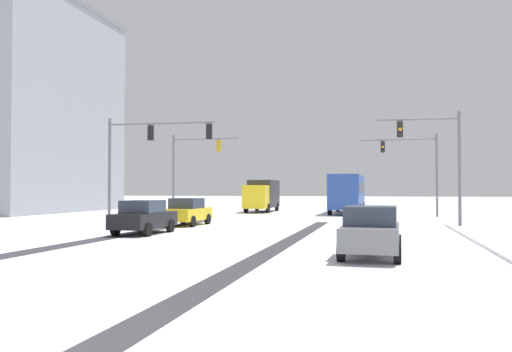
% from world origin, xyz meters
% --- Properties ---
extents(wheel_track_left_lane, '(0.78, 29.32, 0.01)m').
position_xyz_m(wheel_track_left_lane, '(2.23, 13.33, 0.00)').
color(wheel_track_left_lane, '#38383D').
rests_on(wheel_track_left_lane, ground).
extents(wheel_track_right_lane, '(1.06, 29.32, 0.01)m').
position_xyz_m(wheel_track_right_lane, '(-5.84, 13.33, 0.00)').
color(wheel_track_right_lane, '#38383D').
rests_on(wheel_track_right_lane, ground).
extents(traffic_signal_far_left, '(5.56, 0.38, 6.50)m').
position_xyz_m(traffic_signal_far_left, '(-8.70, 32.63, 4.40)').
color(traffic_signal_far_left, slate).
rests_on(traffic_signal_far_left, ground).
extents(traffic_signal_far_right, '(5.95, 0.38, 6.50)m').
position_xyz_m(traffic_signal_far_right, '(8.58, 36.66, 4.42)').
color(traffic_signal_far_right, slate).
rests_on(traffic_signal_far_right, ground).
extents(traffic_signal_near_right, '(4.65, 0.51, 6.50)m').
position_xyz_m(traffic_signal_near_right, '(8.99, 24.59, 4.34)').
color(traffic_signal_near_right, slate).
rests_on(traffic_signal_near_right, ground).
extents(traffic_signal_near_left, '(6.73, 0.67, 6.50)m').
position_xyz_m(traffic_signal_near_left, '(-7.86, 22.79, 4.67)').
color(traffic_signal_near_left, slate).
rests_on(traffic_signal_near_left, ground).
extents(car_yellow_cab_lead, '(1.89, 4.13, 1.62)m').
position_xyz_m(car_yellow_cab_lead, '(-5.27, 23.05, 0.82)').
color(car_yellow_cab_lead, yellow).
rests_on(car_yellow_cab_lead, ground).
extents(car_black_second, '(1.88, 4.13, 1.62)m').
position_xyz_m(car_black_second, '(-5.16, 17.01, 0.82)').
color(car_black_second, black).
rests_on(car_black_second, ground).
extents(car_grey_third, '(1.95, 4.16, 1.62)m').
position_xyz_m(car_grey_third, '(5.64, 10.86, 0.82)').
color(car_grey_third, slate).
rests_on(car_grey_third, ground).
extents(bus_oncoming, '(2.76, 11.03, 3.38)m').
position_xyz_m(bus_oncoming, '(3.04, 41.03, 1.99)').
color(bus_oncoming, '#284793').
rests_on(bus_oncoming, ground).
extents(box_truck_delivery, '(2.44, 7.45, 3.02)m').
position_xyz_m(box_truck_delivery, '(-5.07, 42.02, 1.63)').
color(box_truck_delivery, yellow).
rests_on(box_truck_delivery, ground).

